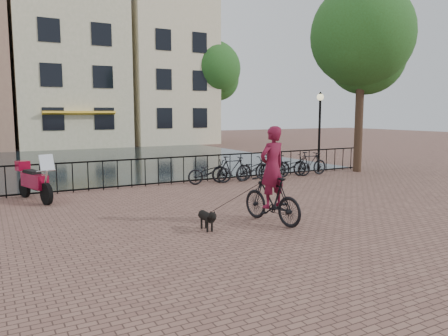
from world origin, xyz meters
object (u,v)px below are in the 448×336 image
lamp_post (320,119)px  motorcycle (34,176)px  cyclist (272,181)px  dog (207,219)px

lamp_post → motorcycle: lamp_post is taller
cyclist → motorcycle: bearing=-58.8°
cyclist → motorcycle: 7.32m
lamp_post → motorcycle: size_ratio=1.60×
cyclist → motorcycle: (-4.75, 5.57, -0.28)m
lamp_post → cyclist: 9.15m
lamp_post → motorcycle: bearing=-177.4°
cyclist → dog: size_ratio=3.64×
cyclist → motorcycle: size_ratio=1.27×
lamp_post → cyclist: lamp_post is taller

